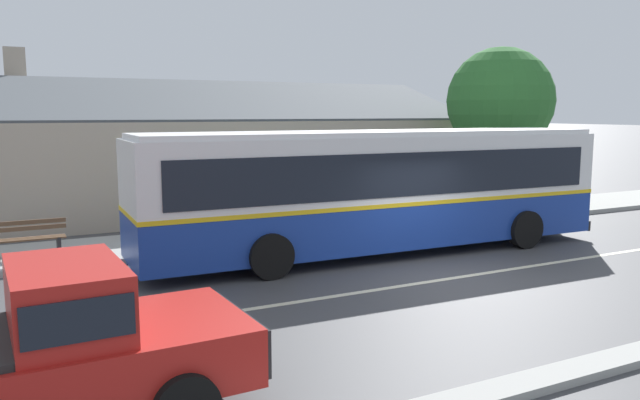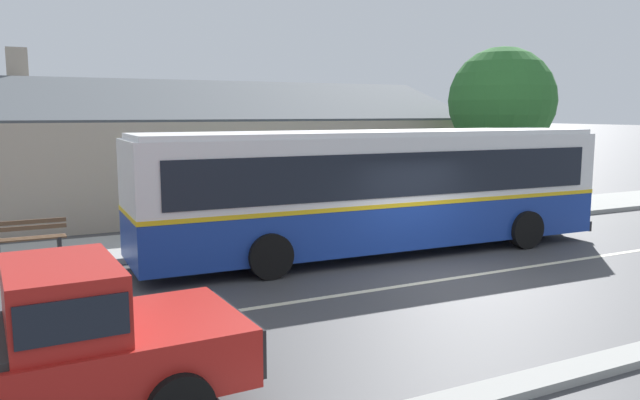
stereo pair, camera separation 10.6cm
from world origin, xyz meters
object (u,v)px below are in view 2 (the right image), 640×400
(bench_by_building, at_px, (29,240))
(street_tree_primary, at_px, (503,104))
(transit_bus, at_px, (378,188))
(pickup_truck_red, at_px, (19,354))
(bench_down_street, at_px, (182,226))

(bench_by_building, bearing_deg, street_tree_primary, 3.77)
(transit_bus, distance_m, street_tree_primary, 8.65)
(transit_bus, bearing_deg, bench_by_building, 161.48)
(transit_bus, relative_size, street_tree_primary, 2.12)
(transit_bus, relative_size, bench_by_building, 7.54)
(transit_bus, distance_m, bench_by_building, 8.49)
(pickup_truck_red, height_order, street_tree_primary, street_tree_primary)
(transit_bus, xyz_separation_m, pickup_truck_red, (-8.37, -5.90, -0.76))
(pickup_truck_red, height_order, bench_down_street, pickup_truck_red)
(bench_by_building, height_order, street_tree_primary, street_tree_primary)
(transit_bus, distance_m, bench_down_street, 5.24)
(bench_by_building, distance_m, bench_down_street, 3.68)
(transit_bus, xyz_separation_m, bench_down_street, (-4.30, 2.79, -1.09))
(pickup_truck_red, xyz_separation_m, bench_by_building, (0.39, 8.57, -0.34))
(bench_down_street, xyz_separation_m, street_tree_primary, (11.82, 0.91, 3.27))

